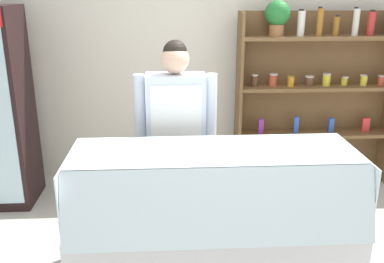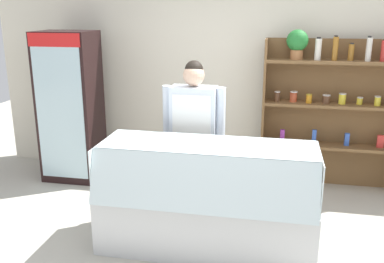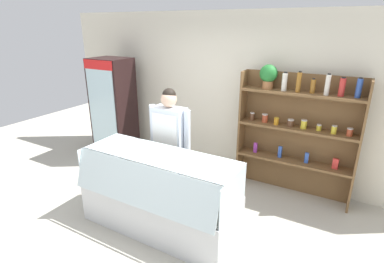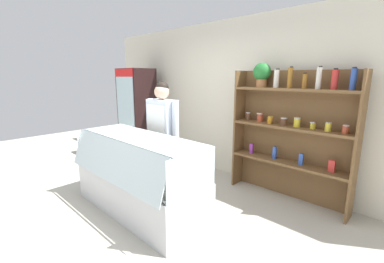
{
  "view_description": "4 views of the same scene",
  "coord_description": "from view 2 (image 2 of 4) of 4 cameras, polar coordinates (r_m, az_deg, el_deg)",
  "views": [
    {
      "loc": [
        -0.46,
        -2.55,
        2.05
      ],
      "look_at": [
        -0.27,
        0.57,
        1.01
      ],
      "focal_mm": 40.0,
      "sensor_mm": 36.0,
      "label": 1
    },
    {
      "loc": [
        0.43,
        -3.47,
        2.19
      ],
      "look_at": [
        -0.38,
        0.59,
        0.99
      ],
      "focal_mm": 40.0,
      "sensor_mm": 36.0,
      "label": 2
    },
    {
      "loc": [
        1.82,
        -2.51,
        2.49
      ],
      "look_at": [
        -0.01,
        0.72,
        1.15
      ],
      "focal_mm": 28.0,
      "sensor_mm": 36.0,
      "label": 3
    },
    {
      "loc": [
        2.56,
        -1.67,
        1.76
      ],
      "look_at": [
        0.15,
        0.83,
        1.01
      ],
      "focal_mm": 24.0,
      "sensor_mm": 36.0,
      "label": 4
    }
  ],
  "objects": [
    {
      "name": "back_wall",
      "position": [
        5.65,
        6.85,
        7.5
      ],
      "size": [
        6.8,
        0.1,
        2.7
      ],
      "primitive_type": "cube",
      "color": "silver",
      "rests_on": "ground"
    },
    {
      "name": "ground_plane",
      "position": [
        4.13,
        3.7,
        -15.91
      ],
      "size": [
        12.0,
        12.0,
        0.0
      ],
      "primitive_type": "plane",
      "color": "#B7B2A3"
    },
    {
      "name": "shop_clerk",
      "position": [
        4.46,
        0.22,
        0.74
      ],
      "size": [
        0.66,
        0.25,
        1.68
      ],
      "color": "#383D51",
      "rests_on": "ground"
    },
    {
      "name": "deli_display_case",
      "position": [
        4.09,
        1.86,
        -11.14
      ],
      "size": [
        1.98,
        0.81,
        1.01
      ],
      "color": "silver",
      "rests_on": "ground"
    },
    {
      "name": "drinks_fridge",
      "position": [
        5.74,
        -15.9,
        3.15
      ],
      "size": [
        0.7,
        0.58,
        1.92
      ],
      "color": "black",
      "rests_on": "ground"
    },
    {
      "name": "shelving_unit",
      "position": [
        5.44,
        17.86,
        3.77
      ],
      "size": [
        1.68,
        0.29,
        1.95
      ],
      "color": "brown",
      "rests_on": "ground"
    }
  ]
}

